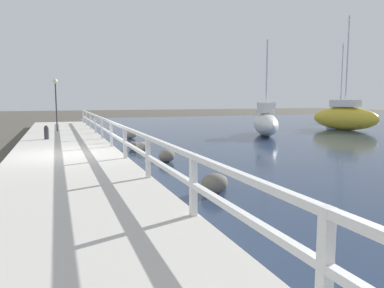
# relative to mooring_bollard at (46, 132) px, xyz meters

# --- Properties ---
(ground_plane) EXTENTS (120.00, 120.00, 0.00)m
(ground_plane) POSITION_rel_mooring_bollard_xyz_m (0.68, -4.98, -0.66)
(ground_plane) COLOR #4C473D
(dock_walkway) EXTENTS (3.50, 36.00, 0.35)m
(dock_walkway) POSITION_rel_mooring_bollard_xyz_m (0.68, -4.98, -0.48)
(dock_walkway) COLOR beige
(dock_walkway) RESTS_ON ground
(railing) EXTENTS (0.10, 32.50, 0.95)m
(railing) POSITION_rel_mooring_bollard_xyz_m (2.33, -4.98, 0.34)
(railing) COLOR white
(railing) RESTS_ON dock_walkway
(boulder_far_strip) EXTENTS (0.46, 0.42, 0.35)m
(boulder_far_strip) POSITION_rel_mooring_bollard_xyz_m (3.42, -2.12, -0.49)
(boulder_far_strip) COLOR #666056
(boulder_far_strip) RESTS_ON ground
(boulder_downstream) EXTENTS (0.74, 0.66, 0.55)m
(boulder_downstream) POSITION_rel_mooring_bollard_xyz_m (4.11, 2.26, -0.39)
(boulder_downstream) COLOR gray
(boulder_downstream) RESTS_ON ground
(boulder_mid_strip) EXTENTS (0.61, 0.55, 0.46)m
(boulder_mid_strip) POSITION_rel_mooring_bollard_xyz_m (3.71, -9.96, -0.43)
(boulder_mid_strip) COLOR #666056
(boulder_mid_strip) RESTS_ON ground
(boulder_upstream) EXTENTS (0.56, 0.50, 0.42)m
(boulder_upstream) POSITION_rel_mooring_bollard_xyz_m (3.87, -5.53, -0.45)
(boulder_upstream) COLOR #666056
(boulder_upstream) RESTS_ON ground
(boulder_near_dock) EXTENTS (0.51, 0.46, 0.38)m
(boulder_near_dock) POSITION_rel_mooring_bollard_xyz_m (3.67, -2.69, -0.47)
(boulder_near_dock) COLOR gray
(boulder_near_dock) RESTS_ON ground
(boulder_water_edge) EXTENTS (0.39, 0.35, 0.29)m
(boulder_water_edge) POSITION_rel_mooring_bollard_xyz_m (4.09, -9.39, -0.52)
(boulder_water_edge) COLOR slate
(boulder_water_edge) RESTS_ON ground
(mooring_bollard) EXTENTS (0.20, 0.20, 0.61)m
(mooring_bollard) POSITION_rel_mooring_bollard_xyz_m (0.00, 0.00, 0.00)
(mooring_bollard) COLOR #333338
(mooring_bollard) RESTS_ON dock_walkway
(dock_lamp) EXTENTS (0.25, 0.25, 2.85)m
(dock_lamp) POSITION_rel_mooring_bollard_xyz_m (0.46, 4.33, 1.78)
(dock_lamp) COLOR #2D2D33
(dock_lamp) RESTS_ON dock_walkway
(sailboat_white) EXTENTS (3.33, 5.31, 5.45)m
(sailboat_white) POSITION_rel_mooring_bollard_xyz_m (11.87, 1.42, 0.09)
(sailboat_white) COLOR white
(sailboat_white) RESTS_ON water_surface
(sailboat_yellow) EXTENTS (2.66, 4.98, 7.61)m
(sailboat_yellow) POSITION_rel_mooring_bollard_xyz_m (19.03, 3.01, 0.22)
(sailboat_yellow) COLOR gold
(sailboat_yellow) RESTS_ON water_surface
(sailboat_navy) EXTENTS (3.12, 5.56, 6.92)m
(sailboat_navy) POSITION_rel_mooring_bollard_xyz_m (24.23, 9.32, 0.10)
(sailboat_navy) COLOR #192347
(sailboat_navy) RESTS_ON water_surface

